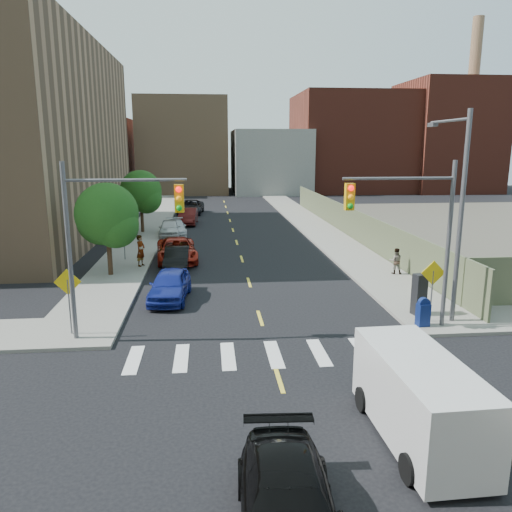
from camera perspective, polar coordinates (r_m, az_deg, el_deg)
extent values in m
plane|color=black|center=(15.26, 3.73, -17.17)|extent=(160.00, 160.00, 0.00)
cube|color=gray|center=(55.37, -11.22, 4.49)|extent=(3.50, 73.00, 0.15)
cube|color=gray|center=(55.98, 4.82, 4.77)|extent=(3.50, 73.00, 0.15)
cube|color=#5F6446|center=(43.21, 10.45, 3.90)|extent=(0.12, 44.00, 2.50)
cube|color=#592319|center=(85.42, -19.25, 10.76)|extent=(14.00, 18.00, 12.00)
cube|color=#8C6B4C|center=(85.16, -8.24, 12.33)|extent=(14.00, 16.00, 15.00)
cube|color=gray|center=(83.74, 1.53, 10.73)|extent=(12.00, 16.00, 10.00)
cube|color=#592319|center=(88.46, 10.64, 12.57)|extent=(18.00, 18.00, 16.00)
cube|color=#592319|center=(92.31, 20.85, 12.59)|extent=(14.00, 16.00, 18.00)
cylinder|color=#8C6B4C|center=(94.33, 23.35, 15.42)|extent=(1.80, 1.80, 28.00)
cylinder|color=#59595E|center=(20.21, -20.54, 0.13)|extent=(0.18, 0.18, 7.00)
cylinder|color=#59595E|center=(19.36, -14.67, 8.39)|extent=(4.50, 0.12, 0.12)
cube|color=#E5A50C|center=(19.21, -8.77, 6.53)|extent=(0.35, 0.30, 1.05)
cylinder|color=#59595E|center=(21.79, 21.09, 0.94)|extent=(0.18, 0.18, 7.00)
cylinder|color=#59595E|center=(20.53, 16.01, 8.53)|extent=(4.50, 0.12, 0.12)
cube|color=#E5A50C|center=(19.96, 10.64, 6.68)|extent=(0.35, 0.30, 1.05)
cylinder|color=#59595E|center=(22.39, 22.33, 3.73)|extent=(0.20, 0.20, 9.00)
cylinder|color=#59595E|center=(23.72, 21.23, 14.22)|extent=(0.12, 3.50, 0.12)
cube|color=#59595E|center=(25.16, 19.56, 13.96)|extent=(0.25, 0.60, 0.18)
cylinder|color=#59595E|center=(21.33, -20.51, -5.65)|extent=(0.06, 0.06, 2.40)
cube|color=yellow|center=(21.03, -20.74, -2.79)|extent=(1.06, 0.04, 1.06)
cylinder|color=#59595E|center=(22.63, 19.40, -4.53)|extent=(0.06, 0.06, 2.40)
cube|color=yellow|center=(22.35, 19.60, -1.83)|extent=(1.06, 0.04, 1.06)
cylinder|color=#59595E|center=(34.14, -14.82, 1.35)|extent=(0.06, 0.06, 2.40)
cube|color=yellow|center=(33.96, -14.93, 3.17)|extent=(1.06, 0.04, 1.06)
cylinder|color=#332114|center=(30.30, -16.39, 0.11)|extent=(0.28, 0.28, 2.64)
sphere|color=#1B4012|center=(29.90, -16.67, 4.61)|extent=(3.60, 3.60, 3.60)
sphere|color=#1B4012|center=(29.59, -15.75, 3.41)|extent=(2.64, 2.64, 2.64)
sphere|color=#1B4012|center=(30.42, -17.22, 3.90)|extent=(2.88, 2.88, 2.88)
cylinder|color=#332114|center=(44.89, -12.89, 4.20)|extent=(0.28, 0.28, 2.64)
sphere|color=#1B4012|center=(44.62, -13.04, 7.25)|extent=(3.60, 3.60, 3.60)
sphere|color=#1B4012|center=(44.32, -12.40, 6.46)|extent=(2.64, 2.64, 2.64)
sphere|color=#1B4012|center=(45.11, -13.45, 6.74)|extent=(2.88, 2.88, 2.88)
imported|color=navy|center=(25.26, -9.82, -3.28)|extent=(2.16, 4.61, 1.53)
imported|color=black|center=(31.32, -9.00, -0.31)|extent=(1.51, 4.24, 1.39)
imported|color=#A92010|center=(33.55, -9.05, 0.67)|extent=(3.09, 5.74, 1.53)
imported|color=#B7BABF|center=(43.58, -9.20, 3.21)|extent=(2.23, 4.60, 1.29)
imported|color=#BCBCBC|center=(42.81, -9.85, 3.14)|extent=(1.85, 4.34, 1.46)
imported|color=#400E0C|center=(49.50, -7.77, 4.52)|extent=(1.88, 4.83, 1.57)
imported|color=black|center=(57.02, -7.49, 5.57)|extent=(3.13, 5.87, 1.57)
imported|color=black|center=(10.80, 3.68, -26.86)|extent=(2.23, 4.93, 1.40)
cube|color=silver|center=(14.02, 18.14, -15.15)|extent=(2.03, 4.98, 2.09)
cube|color=black|center=(15.46, 15.21, -11.12)|extent=(1.78, 1.19, 0.85)
cylinder|color=black|center=(15.41, 12.15, -15.73)|extent=(0.28, 0.73, 0.72)
cylinder|color=black|center=(16.06, 18.45, -14.90)|extent=(0.28, 0.73, 0.72)
cylinder|color=black|center=(12.87, 17.18, -22.24)|extent=(0.28, 0.73, 0.72)
cylinder|color=black|center=(13.63, 24.59, -20.71)|extent=(0.28, 0.73, 0.72)
cube|color=navy|center=(22.15, 18.54, -6.39)|extent=(0.55, 0.45, 0.96)
cylinder|color=navy|center=(22.00, 18.63, -5.15)|extent=(0.52, 0.30, 0.49)
cube|color=black|center=(23.46, 18.15, -4.17)|extent=(0.65, 0.58, 1.85)
imported|color=gray|center=(32.03, -13.05, 0.62)|extent=(0.73, 0.85, 1.98)
imported|color=gray|center=(30.49, 15.68, -0.55)|extent=(0.85, 0.73, 1.53)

